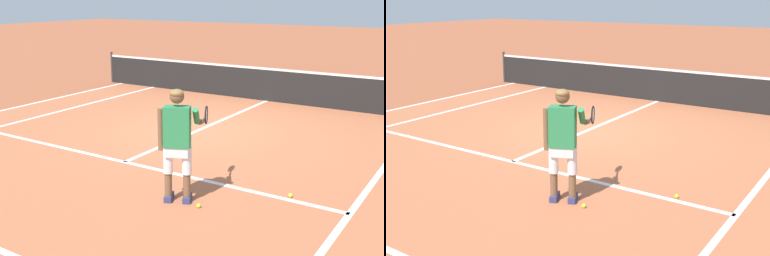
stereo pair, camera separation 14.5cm
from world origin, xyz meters
The scene contains 11 objects.
ground_plane centered at (0.00, 0.00, 0.00)m, with size 80.00×80.00×0.00m, color #9E5133.
court_inner_surface centered at (0.00, -1.10, 0.00)m, with size 10.98×10.10×0.00m, color #B2603D.
line_service centered at (0.00, -2.65, 0.00)m, with size 8.23×0.10×0.01m, color white.
line_centre_service centered at (0.00, 0.55, 0.00)m, with size 0.10×6.40×0.01m, color white.
line_singles_left centered at (-4.12, -1.10, 0.00)m, with size 0.10×9.70×0.01m, color white.
line_singles_right centered at (4.12, -1.10, 0.00)m, with size 0.10×9.70×0.01m, color white.
line_doubles_left centered at (-5.49, -1.10, 0.00)m, with size 0.10×9.70×0.01m, color white.
tennis_net centered at (0.00, 3.75, 0.50)m, with size 11.96×0.08×1.07m.
tennis_player centered at (1.81, -3.56, 0.99)m, with size 0.56×1.23×1.71m.
tennis_ball_near_feet centered at (3.19, -2.54, 0.03)m, with size 0.07×0.07×0.07m, color #CCE02D.
tennis_ball_by_baseline centered at (2.20, -3.62, 0.03)m, with size 0.07×0.07×0.07m, color #CCE02D.
Camera 2 is at (5.72, -9.06, 2.98)m, focal length 45.31 mm.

